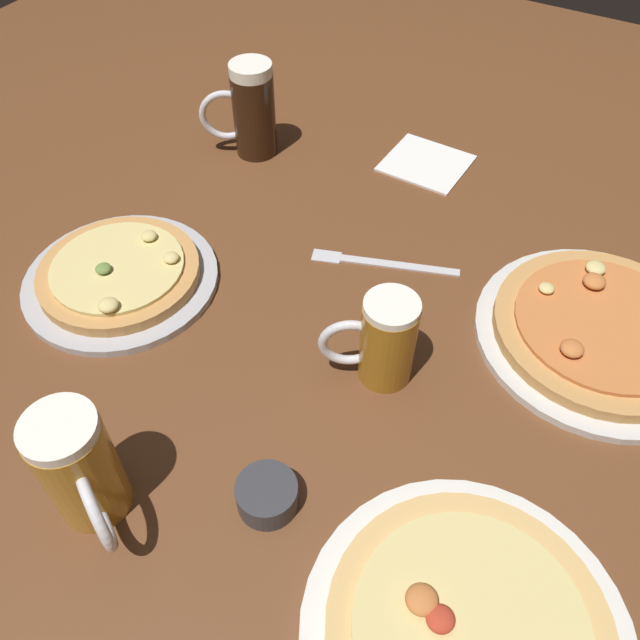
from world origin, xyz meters
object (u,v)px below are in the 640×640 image
(pizza_plate_near, at_px, (120,275))
(pizza_plate_far, at_px, (601,330))
(pizza_plate_side, at_px, (468,632))
(fork_left, at_px, (381,262))
(beer_mug_amber, at_px, (251,110))
(ramekin_sauce, at_px, (267,495))
(napkin_folded, at_px, (426,162))
(beer_mug_dark, at_px, (81,470))
(beer_mug_pale, at_px, (384,340))

(pizza_plate_near, relative_size, pizza_plate_far, 0.84)
(pizza_plate_side, distance_m, fork_left, 0.53)
(pizza_plate_far, xyz_separation_m, beer_mug_amber, (-0.66, 0.13, 0.07))
(pizza_plate_side, bearing_deg, ramekin_sauce, 175.10)
(pizza_plate_near, bearing_deg, ramekin_sauce, -25.90)
(ramekin_sauce, bearing_deg, pizza_plate_far, 58.93)
(pizza_plate_far, xyz_separation_m, pizza_plate_side, (-0.01, -0.45, -0.00))
(pizza_plate_near, distance_m, beer_mug_amber, 0.39)
(beer_mug_amber, xyz_separation_m, napkin_folded, (0.29, 0.12, -0.08))
(pizza_plate_side, height_order, ramekin_sauce, pizza_plate_side)
(pizza_plate_far, distance_m, ramekin_sauce, 0.50)
(beer_mug_amber, bearing_deg, ramekin_sauce, -54.74)
(beer_mug_amber, bearing_deg, pizza_plate_far, -11.58)
(pizza_plate_near, bearing_deg, napkin_folded, 61.96)
(pizza_plate_near, relative_size, beer_mug_dark, 1.81)
(beer_mug_amber, height_order, ramekin_sauce, beer_mug_amber)
(pizza_plate_near, relative_size, napkin_folded, 2.03)
(ramekin_sauce, xyz_separation_m, fork_left, (-0.06, 0.41, -0.01))
(beer_mug_dark, distance_m, beer_mug_amber, 0.70)
(beer_mug_amber, bearing_deg, pizza_plate_near, -86.76)
(pizza_plate_far, distance_m, pizza_plate_side, 0.45)
(beer_mug_dark, height_order, beer_mug_pale, beer_mug_dark)
(pizza_plate_far, relative_size, beer_mug_amber, 2.03)
(pizza_plate_far, bearing_deg, beer_mug_dark, -128.68)
(pizza_plate_near, xyz_separation_m, fork_left, (0.31, 0.23, -0.01))
(beer_mug_amber, bearing_deg, napkin_folded, 22.57)
(pizza_plate_far, relative_size, napkin_folded, 2.41)
(pizza_plate_far, distance_m, napkin_folded, 0.45)
(beer_mug_pale, bearing_deg, napkin_folded, 106.79)
(pizza_plate_side, xyz_separation_m, ramekin_sauce, (-0.24, 0.02, 0.00))
(beer_mug_amber, xyz_separation_m, fork_left, (0.33, -0.15, -0.08))
(beer_mug_dark, relative_size, beer_mug_pale, 1.19)
(ramekin_sauce, bearing_deg, beer_mug_pale, 83.20)
(beer_mug_pale, bearing_deg, beer_mug_dark, -120.34)
(pizza_plate_far, height_order, napkin_folded, pizza_plate_far)
(pizza_plate_far, relative_size, fork_left, 1.54)
(beer_mug_amber, distance_m, fork_left, 0.38)
(beer_mug_pale, height_order, napkin_folded, beer_mug_pale)
(pizza_plate_near, bearing_deg, pizza_plate_far, 21.16)
(napkin_folded, bearing_deg, ramekin_sauce, -80.81)
(ramekin_sauce, height_order, fork_left, ramekin_sauce)
(pizza_plate_side, distance_m, napkin_folded, 0.79)
(napkin_folded, bearing_deg, pizza_plate_side, -63.26)
(beer_mug_pale, bearing_deg, pizza_plate_far, 41.11)
(beer_mug_amber, relative_size, ramekin_sauce, 2.40)
(napkin_folded, xyz_separation_m, fork_left, (0.05, -0.27, -0.00))
(pizza_plate_far, xyz_separation_m, beer_mug_pale, (-0.23, -0.20, 0.05))
(pizza_plate_far, bearing_deg, pizza_plate_side, -91.82)
(beer_mug_pale, xyz_separation_m, ramekin_sauce, (-0.03, -0.23, -0.05))
(beer_mug_amber, height_order, beer_mug_pale, beer_mug_amber)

